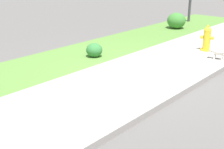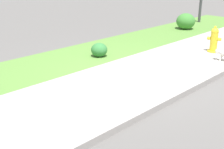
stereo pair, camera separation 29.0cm
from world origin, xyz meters
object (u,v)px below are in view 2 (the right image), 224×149
Objects in this scene: shrub_bush_far_verge at (99,50)px; shrub_bush_near_lamp at (186,21)px; small_white_dog at (224,53)px; fire_hydrant_across_street at (214,40)px.

shrub_bush_near_lamp is at bearing 3.92° from shrub_bush_far_verge.
shrub_bush_near_lamp reaches higher than shrub_bush_far_verge.
shrub_bush_near_lamp is at bearing -56.36° from small_white_dog.
small_white_dog is at bearing -60.71° from fire_hydrant_across_street.
shrub_bush_far_verge reaches higher than small_white_dog.
fire_hydrant_across_street is 1.69× the size of shrub_bush_far_verge.
shrub_bush_near_lamp reaches higher than small_white_dog.
small_white_dog is at bearing -134.81° from shrub_bush_near_lamp.
small_white_dog is 3.25m from shrub_bush_far_verge.
shrub_bush_near_lamp is (2.28, 2.33, -0.06)m from fire_hydrant_across_street.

